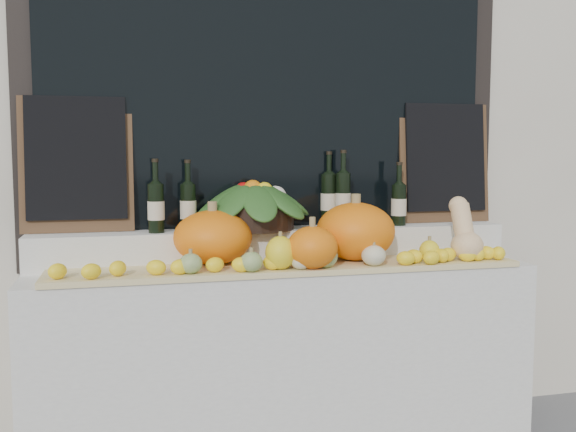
% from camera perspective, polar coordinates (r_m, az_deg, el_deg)
% --- Properties ---
extents(storefront_facade, '(7.00, 0.94, 4.50)m').
position_cam_1_polar(storefront_facade, '(3.74, -3.13, 18.65)').
color(storefront_facade, beige).
rests_on(storefront_facade, ground).
extents(display_sill, '(2.30, 0.55, 0.88)m').
position_cam_1_polar(display_sill, '(3.09, -0.35, -12.50)').
color(display_sill, silver).
rests_on(display_sill, ground).
extents(rear_tier, '(2.30, 0.25, 0.16)m').
position_cam_1_polar(rear_tier, '(3.12, -1.01, -2.54)').
color(rear_tier, silver).
rests_on(rear_tier, display_sill).
extents(straw_bedding, '(2.10, 0.32, 0.02)m').
position_cam_1_polar(straw_bedding, '(2.86, 0.24, -4.63)').
color(straw_bedding, tan).
rests_on(straw_bedding, display_sill).
extents(pumpkin_left, '(0.45, 0.45, 0.24)m').
position_cam_1_polar(pumpkin_left, '(2.89, -6.71, -1.90)').
color(pumpkin_left, orange).
rests_on(pumpkin_left, straw_bedding).
extents(pumpkin_right, '(0.43, 0.43, 0.27)m').
position_cam_1_polar(pumpkin_right, '(3.00, 6.03, -1.36)').
color(pumpkin_right, orange).
rests_on(pumpkin_right, straw_bedding).
extents(pumpkin_center, '(0.29, 0.29, 0.18)m').
position_cam_1_polar(pumpkin_center, '(2.77, 2.18, -2.80)').
color(pumpkin_center, orange).
rests_on(pumpkin_center, straw_bedding).
extents(butternut_squash, '(0.15, 0.21, 0.29)m').
position_cam_1_polar(butternut_squash, '(3.11, 15.42, -1.51)').
color(butternut_squash, '#F0C28D').
rests_on(butternut_squash, straw_bedding).
extents(decorative_gourds, '(1.19, 0.16, 0.17)m').
position_cam_1_polar(decorative_gourds, '(2.78, 1.81, -3.57)').
color(decorative_gourds, '#32681F').
rests_on(decorative_gourds, straw_bedding).
extents(lemon_heap, '(2.20, 0.16, 0.06)m').
position_cam_1_polar(lemon_heap, '(2.75, 0.81, -4.12)').
color(lemon_heap, yellow).
rests_on(lemon_heap, straw_bedding).
extents(produce_bowl, '(0.59, 0.59, 0.25)m').
position_cam_1_polar(produce_bowl, '(3.06, -3.13, 1.03)').
color(produce_bowl, black).
rests_on(produce_bowl, rear_tier).
extents(wine_bottle_far_left, '(0.08, 0.08, 0.34)m').
position_cam_1_polar(wine_bottle_far_left, '(2.97, -11.65, 0.77)').
color(wine_bottle_far_left, black).
rests_on(wine_bottle_far_left, rear_tier).
extents(wine_bottle_near_left, '(0.08, 0.08, 0.33)m').
position_cam_1_polar(wine_bottle_near_left, '(3.03, -8.87, 0.86)').
color(wine_bottle_near_left, black).
rests_on(wine_bottle_near_left, rear_tier).
extents(wine_bottle_tall, '(0.08, 0.08, 0.37)m').
position_cam_1_polar(wine_bottle_tall, '(3.23, 3.66, 1.53)').
color(wine_bottle_tall, black).
rests_on(wine_bottle_tall, rear_tier).
extents(wine_bottle_near_right, '(0.08, 0.08, 0.38)m').
position_cam_1_polar(wine_bottle_near_right, '(3.19, 4.92, 1.56)').
color(wine_bottle_near_right, black).
rests_on(wine_bottle_near_right, rear_tier).
extents(wine_bottle_far_right, '(0.08, 0.08, 0.32)m').
position_cam_1_polar(wine_bottle_far_right, '(3.26, 9.82, 1.05)').
color(wine_bottle_far_right, black).
rests_on(wine_bottle_far_right, rear_tier).
extents(chalkboard_left, '(0.50, 0.09, 0.62)m').
position_cam_1_polar(chalkboard_left, '(3.08, -18.29, 4.62)').
color(chalkboard_left, '#4C331E').
rests_on(chalkboard_left, rear_tier).
extents(chalkboard_right, '(0.50, 0.09, 0.62)m').
position_cam_1_polar(chalkboard_right, '(3.47, 13.76, 4.82)').
color(chalkboard_right, '#4C331E').
rests_on(chalkboard_right, rear_tier).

